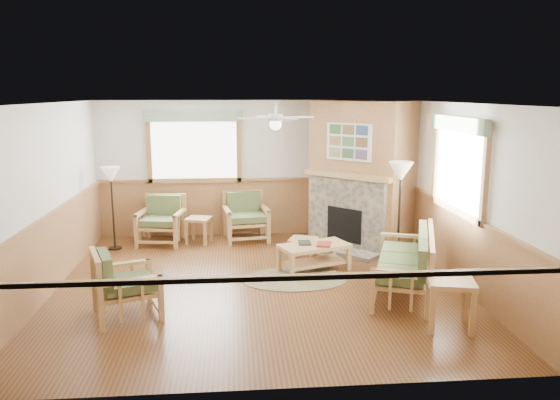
{
  "coord_description": "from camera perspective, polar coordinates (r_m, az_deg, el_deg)",
  "views": [
    {
      "loc": [
        -0.34,
        -7.86,
        2.85
      ],
      "look_at": [
        0.4,
        0.7,
        1.15
      ],
      "focal_mm": 35.0,
      "sensor_mm": 36.0,
      "label": 1
    }
  ],
  "objects": [
    {
      "name": "armchair_back_right",
      "position": [
        10.68,
        -3.58,
        -1.76
      ],
      "size": [
        0.93,
        0.93,
        0.92
      ],
      "primitive_type": null,
      "rotation": [
        0.0,
        0.0,
        0.14
      ],
      "color": "tan",
      "rests_on": "floor"
    },
    {
      "name": "ceiling_fan",
      "position": [
        8.18,
        -0.46,
        9.87
      ],
      "size": [
        1.59,
        1.59,
        0.36
      ],
      "primitive_type": null,
      "rotation": [
        0.0,
        0.0,
        0.35
      ],
      "color": "white",
      "rests_on": "ceiling"
    },
    {
      "name": "floor",
      "position": [
        8.37,
        -2.35,
        -8.77
      ],
      "size": [
        6.0,
        6.0,
        0.01
      ],
      "primitive_type": "cube",
      "color": "brown",
      "rests_on": "ground"
    },
    {
      "name": "footstool",
      "position": [
        9.42,
        2.43,
        -5.19
      ],
      "size": [
        0.58,
        0.58,
        0.39
      ],
      "primitive_type": null,
      "rotation": [
        0.0,
        0.0,
        -0.38
      ],
      "color": "tan",
      "rests_on": "floor"
    },
    {
      "name": "sofa",
      "position": [
        8.1,
        12.79,
        -6.35
      ],
      "size": [
        2.1,
        1.39,
        0.89
      ],
      "primitive_type": null,
      "rotation": [
        0.0,
        0.0,
        -1.91
      ],
      "color": "tan",
      "rests_on": "floor"
    },
    {
      "name": "coffee_table",
      "position": [
        8.89,
        3.58,
        -6.03
      ],
      "size": [
        1.23,
        0.91,
        0.44
      ],
      "primitive_type": null,
      "rotation": [
        0.0,
        0.0,
        0.36
      ],
      "color": "tan",
      "rests_on": "floor"
    },
    {
      "name": "floor_lamp_right",
      "position": [
        9.23,
        12.35,
        -1.43
      ],
      "size": [
        0.51,
        0.51,
        1.75
      ],
      "primitive_type": null,
      "rotation": [
        0.0,
        0.0,
        0.33
      ],
      "color": "black",
      "rests_on": "floor"
    },
    {
      "name": "ceiling",
      "position": [
        7.87,
        -2.51,
        10.09
      ],
      "size": [
        6.0,
        6.0,
        0.01
      ],
      "primitive_type": "cube",
      "color": "white",
      "rests_on": "floor"
    },
    {
      "name": "window_back",
      "position": [
        10.85,
        -9.08,
        9.37
      ],
      "size": [
        1.9,
        0.16,
        1.5
      ],
      "primitive_type": null,
      "color": "white",
      "rests_on": "wall_back"
    },
    {
      "name": "armchair_back_left",
      "position": [
        10.65,
        -12.32,
        -2.08
      ],
      "size": [
        0.92,
        0.92,
        0.91
      ],
      "primitive_type": null,
      "rotation": [
        0.0,
        0.0,
        -0.16
      ],
      "color": "tan",
      "rests_on": "floor"
    },
    {
      "name": "book_red",
      "position": [
        8.79,
        4.62,
        -4.53
      ],
      "size": [
        0.29,
        0.34,
        0.03
      ],
      "primitive_type": "cube",
      "rotation": [
        0.0,
        0.0,
        -0.25
      ],
      "color": "maroon",
      "rests_on": "coffee_table"
    },
    {
      "name": "wall_left",
      "position": [
        8.43,
        -23.25,
        0.03
      ],
      "size": [
        0.02,
        6.0,
        2.7
      ],
      "primitive_type": "cube",
      "color": "white",
      "rests_on": "floor"
    },
    {
      "name": "fireplace",
      "position": [
        10.3,
        8.54,
        2.7
      ],
      "size": [
        3.11,
        3.11,
        2.7
      ],
      "primitive_type": null,
      "rotation": [
        0.0,
        0.0,
        -0.79
      ],
      "color": "#996A3F",
      "rests_on": "floor"
    },
    {
      "name": "braided_rug",
      "position": [
        8.55,
        1.55,
        -8.23
      ],
      "size": [
        1.87,
        1.87,
        0.01
      ],
      "primitive_type": "cylinder",
      "rotation": [
        0.0,
        0.0,
        -0.13
      ],
      "color": "brown",
      "rests_on": "floor"
    },
    {
      "name": "book_dark",
      "position": [
        8.87,
        2.57,
        -4.41
      ],
      "size": [
        0.21,
        0.28,
        0.03
      ],
      "primitive_type": "cube",
      "rotation": [
        0.0,
        0.0,
        -0.05
      ],
      "color": "#26251F",
      "rests_on": "coffee_table"
    },
    {
      "name": "floor_lamp_left",
      "position": [
        10.42,
        -17.08,
        -0.83
      ],
      "size": [
        0.47,
        0.47,
        1.54
      ],
      "primitive_type": null,
      "rotation": [
        0.0,
        0.0,
        0.44
      ],
      "color": "black",
      "rests_on": "floor"
    },
    {
      "name": "wall_right",
      "position": [
        8.67,
        17.81,
        0.69
      ],
      "size": [
        0.02,
        6.0,
        2.7
      ],
      "primitive_type": "cube",
      "color": "white",
      "rests_on": "floor"
    },
    {
      "name": "end_table_chairs",
      "position": [
        10.6,
        -8.48,
        -3.14
      ],
      "size": [
        0.54,
        0.53,
        0.5
      ],
      "primitive_type": null,
      "rotation": [
        0.0,
        0.0,
        -0.29
      ],
      "color": "tan",
      "rests_on": "floor"
    },
    {
      "name": "end_table_sofa",
      "position": [
        7.1,
        17.32,
        -10.3
      ],
      "size": [
        0.66,
        0.64,
        0.62
      ],
      "primitive_type": null,
      "rotation": [
        0.0,
        0.0,
        -0.24
      ],
      "color": "tan",
      "rests_on": "floor"
    },
    {
      "name": "wall_back",
      "position": [
        10.96,
        -3.12,
        3.32
      ],
      "size": [
        6.0,
        0.02,
        2.7
      ],
      "primitive_type": "cube",
      "color": "white",
      "rests_on": "floor"
    },
    {
      "name": "wall_front",
      "position": [
        5.09,
        -0.92,
        -5.92
      ],
      "size": [
        6.0,
        0.02,
        2.7
      ],
      "primitive_type": "cube",
      "color": "white",
      "rests_on": "floor"
    },
    {
      "name": "wainscot",
      "position": [
        8.19,
        -2.38,
        -5.12
      ],
      "size": [
        6.0,
        6.0,
        1.1
      ],
      "primitive_type": null,
      "color": "#996A3F",
      "rests_on": "floor"
    },
    {
      "name": "armchair_left",
      "position": [
        7.34,
        -15.76,
        -8.39
      ],
      "size": [
        1.0,
        1.0,
        0.88
      ],
      "primitive_type": null,
      "rotation": [
        0.0,
        0.0,
        1.91
      ],
      "color": "tan",
      "rests_on": "floor"
    },
    {
      "name": "window_right",
      "position": [
        8.34,
        18.57,
        8.43
      ],
      "size": [
        0.16,
        1.9,
        1.5
      ],
      "primitive_type": null,
      "color": "white",
      "rests_on": "wall_right"
    }
  ]
}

